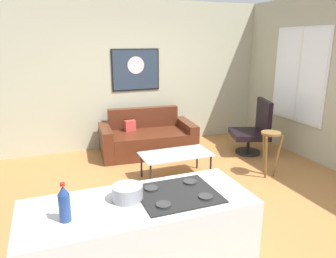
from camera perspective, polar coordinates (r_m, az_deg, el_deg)
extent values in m
cube|color=#A56C39|center=(4.51, 3.52, -11.84)|extent=(6.40, 6.40, 0.04)
cube|color=#ADAC91|center=(6.32, -5.58, 9.57)|extent=(6.40, 0.05, 2.80)
cube|color=#AAA98C|center=(5.87, 26.63, 7.56)|extent=(0.05, 6.40, 2.80)
cube|color=#4F2414|center=(5.97, -3.63, -2.45)|extent=(1.42, 1.00, 0.42)
cube|color=#4F2414|center=(6.20, -4.46, 2.10)|extent=(1.36, 0.27, 0.39)
cube|color=#4F2414|center=(5.83, -11.01, -2.41)|extent=(0.25, 0.90, 0.56)
cube|color=#4F2414|center=(6.15, 3.33, -1.19)|extent=(0.25, 0.90, 0.56)
cube|color=#BA3B34|center=(5.97, -6.82, 0.60)|extent=(0.21, 0.13, 0.20)
cube|color=silver|center=(4.84, 1.41, -4.52)|extent=(1.07, 0.55, 0.02)
cylinder|color=#232326|center=(4.56, -3.12, -8.54)|extent=(0.03, 0.03, 0.38)
cylinder|color=#232326|center=(4.92, 7.63, -6.83)|extent=(0.03, 0.03, 0.38)
cylinder|color=#232326|center=(4.97, -4.78, -6.50)|extent=(0.03, 0.03, 0.38)
cylinder|color=#232326|center=(5.30, 5.25, -5.09)|extent=(0.03, 0.03, 0.38)
cylinder|color=black|center=(6.22, 14.08, -3.98)|extent=(0.46, 0.46, 0.04)
cylinder|color=black|center=(6.16, 14.19, -2.32)|extent=(0.06, 0.06, 0.34)
cube|color=black|center=(6.12, 14.29, -0.90)|extent=(0.82, 0.84, 0.10)
cube|color=black|center=(6.11, 16.78, 2.27)|extent=(0.29, 0.65, 0.60)
cylinder|color=brown|center=(5.06, 17.97, -0.72)|extent=(0.29, 0.29, 0.03)
cylinder|color=brown|center=(5.26, 16.80, -4.11)|extent=(0.04, 0.12, 0.68)
cylinder|color=brown|center=(5.06, 17.12, -4.93)|extent=(0.12, 0.09, 0.68)
cylinder|color=brown|center=(5.19, 19.01, -4.57)|extent=(0.12, 0.09, 0.68)
cube|color=silver|center=(2.68, -4.93, -21.29)|extent=(1.72, 0.69, 0.90)
cube|color=black|center=(2.52, 1.73, -11.49)|extent=(0.60, 0.52, 0.01)
cylinder|color=#2D2D2D|center=(2.34, -0.84, -13.37)|extent=(0.11, 0.11, 0.01)
cylinder|color=#2D2D2D|center=(2.47, 6.74, -11.90)|extent=(0.11, 0.11, 0.01)
cylinder|color=#2D2D2D|center=(2.58, -3.04, -10.55)|extent=(0.11, 0.11, 0.01)
cylinder|color=#2D2D2D|center=(2.69, 3.94, -9.39)|extent=(0.11, 0.11, 0.01)
cylinder|color=navy|center=(2.25, -18.02, -13.24)|extent=(0.08, 0.08, 0.19)
cone|color=navy|center=(2.20, -18.30, -10.35)|extent=(0.07, 0.07, 0.06)
cylinder|color=red|center=(2.18, -18.39, -9.37)|extent=(0.03, 0.03, 0.02)
cylinder|color=gray|center=(2.47, -7.26, -12.26)|extent=(0.13, 0.13, 0.01)
cylinder|color=gray|center=(2.44, -7.30, -11.24)|extent=(0.23, 0.23, 0.11)
cube|color=black|center=(6.26, -5.80, 10.50)|extent=(0.94, 0.01, 0.80)
cube|color=#273445|center=(6.26, -5.79, 10.49)|extent=(0.89, 0.02, 0.75)
cylinder|color=silver|center=(6.24, -5.78, 11.30)|extent=(0.33, 0.01, 0.33)
cube|color=silver|center=(6.26, 22.43, 8.88)|extent=(0.02, 1.28, 1.69)
cube|color=white|center=(6.26, 22.36, 8.88)|extent=(0.01, 1.20, 1.61)
cube|color=silver|center=(6.25, 22.34, 8.88)|extent=(0.01, 0.04, 1.61)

